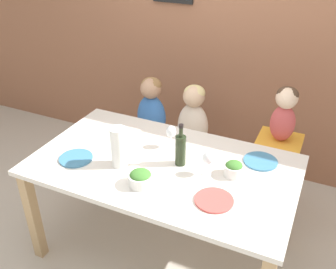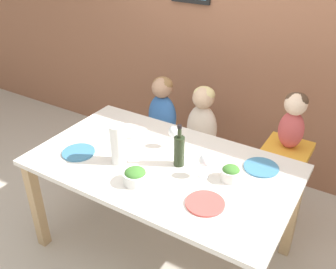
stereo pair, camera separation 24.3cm
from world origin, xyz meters
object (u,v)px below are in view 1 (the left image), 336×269
(chair_right_highchair, at_px, (277,157))
(dinner_plate_back_left, at_px, (126,133))
(wine_glass_far, at_px, (171,132))
(wine_glass_near, at_px, (208,158))
(dinner_plate_front_right, at_px, (214,200))
(salad_bowl_small, at_px, (234,169))
(dinner_plate_back_right, at_px, (260,161))
(chair_far_center, at_px, (192,154))
(paper_towel_roll, at_px, (119,147))
(person_child_center, at_px, (193,117))
(chair_far_left, at_px, (152,144))
(wine_bottle, at_px, (181,149))
(person_child_left, at_px, (151,108))
(dinner_plate_front_left, at_px, (76,158))
(salad_bowl_large, at_px, (141,178))
(person_baby_right, at_px, (285,110))

(chair_right_highchair, height_order, dinner_plate_back_left, dinner_plate_back_left)
(chair_right_highchair, distance_m, wine_glass_far, 0.93)
(wine_glass_near, distance_m, dinner_plate_front_right, 0.28)
(salad_bowl_small, bearing_deg, wine_glass_near, -157.99)
(dinner_plate_back_right, xyz_separation_m, dinner_plate_front_right, (-0.15, -0.50, 0.00))
(salad_bowl_small, height_order, dinner_plate_back_right, salad_bowl_small)
(chair_far_center, height_order, wine_glass_far, wine_glass_far)
(salad_bowl_small, bearing_deg, chair_right_highchair, 75.80)
(paper_towel_roll, bearing_deg, person_child_center, 79.53)
(chair_far_left, distance_m, paper_towel_roll, 1.06)
(person_child_center, relative_size, wine_bottle, 1.95)
(person_child_left, relative_size, dinner_plate_back_left, 2.55)
(person_child_left, xyz_separation_m, dinner_plate_front_right, (0.90, -0.98, 0.04))
(salad_bowl_small, relative_size, dinner_plate_front_left, 0.55)
(wine_bottle, relative_size, dinner_plate_back_left, 1.31)
(chair_right_highchair, relative_size, person_child_center, 1.23)
(person_child_left, bearing_deg, salad_bowl_large, -66.17)
(person_child_left, height_order, wine_bottle, wine_bottle)
(person_child_left, height_order, dinner_plate_front_left, person_child_left)
(chair_far_left, xyz_separation_m, salad_bowl_small, (0.93, -0.68, 0.45))
(paper_towel_roll, distance_m, dinner_plate_back_left, 0.42)
(chair_far_center, distance_m, chair_right_highchair, 0.73)
(person_child_left, distance_m, dinner_plate_front_right, 1.33)
(person_baby_right, relative_size, dinner_plate_back_left, 1.92)
(wine_glass_near, bearing_deg, dinner_plate_back_left, 162.51)
(person_child_left, relative_size, wine_bottle, 1.95)
(wine_glass_near, height_order, dinner_plate_front_left, wine_glass_near)
(paper_towel_roll, height_order, wine_glass_far, paper_towel_roll)
(chair_far_left, height_order, dinner_plate_back_left, dinner_plate_back_left)
(person_baby_right, distance_m, wine_bottle, 0.89)
(person_child_left, xyz_separation_m, wine_glass_near, (0.78, -0.75, 0.15))
(chair_right_highchair, relative_size, paper_towel_roll, 2.59)
(wine_glass_far, bearing_deg, chair_right_highchair, 39.25)
(person_child_left, relative_size, person_baby_right, 1.33)
(salad_bowl_small, height_order, dinner_plate_front_right, salad_bowl_small)
(dinner_plate_back_left, relative_size, dinner_plate_back_right, 1.00)
(dinner_plate_back_right, bearing_deg, chair_far_center, 144.71)
(chair_far_left, xyz_separation_m, paper_towel_roll, (0.23, -0.89, 0.54))
(chair_far_center, relative_size, paper_towel_roll, 1.65)
(salad_bowl_small, xyz_separation_m, dinner_plate_back_right, (0.12, 0.22, -0.04))
(person_child_left, distance_m, person_child_center, 0.39)
(person_child_center, xyz_separation_m, dinner_plate_front_left, (-0.47, -0.96, 0.04))
(person_child_left, bearing_deg, salad_bowl_small, -36.41)
(person_child_left, relative_size, wine_glass_near, 3.46)
(chair_right_highchair, distance_m, dinner_plate_back_left, 1.19)
(wine_bottle, distance_m, dinner_plate_front_left, 0.71)
(person_baby_right, height_order, dinner_plate_front_right, person_baby_right)
(person_child_center, distance_m, dinner_plate_back_right, 0.81)
(chair_right_highchair, relative_size, dinner_plate_back_left, 3.13)
(wine_glass_far, distance_m, dinner_plate_front_left, 0.67)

